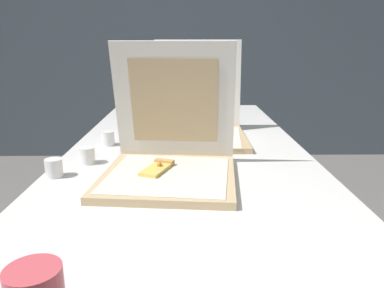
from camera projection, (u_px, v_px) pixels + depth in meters
name	position (u px, v px, depth m)	size (l,w,h in m)	color
wall_back	(186.00, 24.00, 3.61)	(10.00, 0.10, 2.60)	#4C5660
table	(186.00, 160.00, 1.46)	(0.90, 2.06, 0.74)	silver
pizza_box_front	(169.00, 159.00, 1.13)	(0.42, 0.43, 0.40)	tan
pizza_box_middle	(198.00, 125.00, 1.59)	(0.39, 0.42, 0.41)	tan
cup_white_near_left	(53.00, 168.00, 1.14)	(0.05, 0.05, 0.06)	white
cup_white_mid	(107.00, 138.00, 1.49)	(0.05, 0.05, 0.06)	white
cup_white_near_center	(86.00, 156.00, 1.26)	(0.05, 0.05, 0.06)	white
cup_white_far	(137.00, 126.00, 1.71)	(0.05, 0.05, 0.06)	white
napkin_pile	(271.00, 286.00, 0.62)	(0.16, 0.18, 0.01)	white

